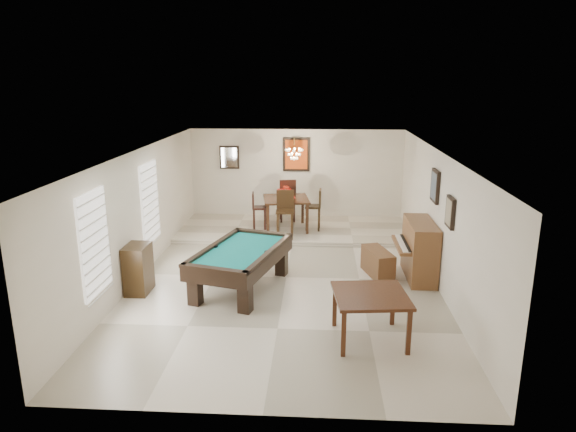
# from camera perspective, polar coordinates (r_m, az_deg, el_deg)

# --- Properties ---
(ground_plane) EXTENTS (6.00, 9.00, 0.02)m
(ground_plane) POSITION_cam_1_polar(r_m,az_deg,el_deg) (10.68, -0.20, -6.86)
(ground_plane) COLOR beige
(wall_back) EXTENTS (6.00, 0.04, 2.60)m
(wall_back) POSITION_cam_1_polar(r_m,az_deg,el_deg) (14.64, 0.93, 4.55)
(wall_back) COLOR silver
(wall_back) RESTS_ON ground_plane
(wall_front) EXTENTS (6.00, 0.04, 2.60)m
(wall_front) POSITION_cam_1_polar(r_m,az_deg,el_deg) (6.05, -2.98, -11.31)
(wall_front) COLOR silver
(wall_front) RESTS_ON ground_plane
(wall_left) EXTENTS (0.04, 9.00, 2.60)m
(wall_left) POSITION_cam_1_polar(r_m,az_deg,el_deg) (10.87, -16.20, 0.19)
(wall_left) COLOR silver
(wall_left) RESTS_ON ground_plane
(wall_right) EXTENTS (0.04, 9.00, 2.60)m
(wall_right) POSITION_cam_1_polar(r_m,az_deg,el_deg) (10.51, 16.35, -0.32)
(wall_right) COLOR silver
(wall_right) RESTS_ON ground_plane
(ceiling) EXTENTS (6.00, 9.00, 0.04)m
(ceiling) POSITION_cam_1_polar(r_m,az_deg,el_deg) (10.00, -0.21, 7.14)
(ceiling) COLOR white
(ceiling) RESTS_ON wall_back
(dining_step) EXTENTS (6.00, 2.50, 0.12)m
(dining_step) POSITION_cam_1_polar(r_m,az_deg,el_deg) (13.72, 0.67, -1.51)
(dining_step) COLOR beige
(dining_step) RESTS_ON ground_plane
(window_left_front) EXTENTS (0.06, 1.00, 1.70)m
(window_left_front) POSITION_cam_1_polar(r_m,az_deg,el_deg) (8.87, -20.71, -2.86)
(window_left_front) COLOR white
(window_left_front) RESTS_ON wall_left
(window_left_rear) EXTENTS (0.06, 1.00, 1.70)m
(window_left_rear) POSITION_cam_1_polar(r_m,az_deg,el_deg) (11.38, -15.10, 1.45)
(window_left_rear) COLOR white
(window_left_rear) RESTS_ON wall_left
(pool_table) EXTENTS (1.88, 2.63, 0.79)m
(pool_table) POSITION_cam_1_polar(r_m,az_deg,el_deg) (10.04, -5.22, -5.92)
(pool_table) COLOR black
(pool_table) RESTS_ON ground_plane
(square_table) EXTENTS (1.22, 1.22, 0.77)m
(square_table) POSITION_cam_1_polar(r_m,az_deg,el_deg) (8.25, 9.07, -11.00)
(square_table) COLOR #361A0D
(square_table) RESTS_ON ground_plane
(upright_piano) EXTENTS (0.79, 1.42, 1.18)m
(upright_piano) POSITION_cam_1_polar(r_m,az_deg,el_deg) (10.80, 13.71, -3.67)
(upright_piano) COLOR brown
(upright_piano) RESTS_ON ground_plane
(piano_bench) EXTENTS (0.64, 1.04, 0.54)m
(piano_bench) POSITION_cam_1_polar(r_m,az_deg,el_deg) (10.86, 9.94, -5.13)
(piano_bench) COLOR brown
(piano_bench) RESTS_ON ground_plane
(apothecary_chest) EXTENTS (0.42, 0.63, 0.94)m
(apothecary_chest) POSITION_cam_1_polar(r_m,az_deg,el_deg) (10.22, -16.31, -5.65)
(apothecary_chest) COLOR black
(apothecary_chest) RESTS_ON ground_plane
(dining_table) EXTENTS (1.31, 1.31, 0.95)m
(dining_table) POSITION_cam_1_polar(r_m,az_deg,el_deg) (13.46, -0.23, 0.53)
(dining_table) COLOR black
(dining_table) RESTS_ON dining_step
(flower_vase) EXTENTS (0.15, 0.15, 0.21)m
(flower_vase) POSITION_cam_1_polar(r_m,az_deg,el_deg) (13.32, -0.23, 2.96)
(flower_vase) COLOR #9D1E0D
(flower_vase) RESTS_ON dining_table
(dining_chair_south) EXTENTS (0.45, 0.45, 1.18)m
(dining_chair_south) POSITION_cam_1_polar(r_m,az_deg,el_deg) (12.66, -0.33, 0.12)
(dining_chair_south) COLOR black
(dining_chair_south) RESTS_ON dining_step
(dining_chair_north) EXTENTS (0.50, 0.50, 1.20)m
(dining_chair_north) POSITION_cam_1_polar(r_m,az_deg,el_deg) (14.19, -0.08, 1.82)
(dining_chair_north) COLOR black
(dining_chair_north) RESTS_ON dining_step
(dining_chair_west) EXTENTS (0.40, 0.40, 0.97)m
(dining_chair_west) POSITION_cam_1_polar(r_m,az_deg,el_deg) (13.52, -3.19, 0.61)
(dining_chair_west) COLOR black
(dining_chair_west) RESTS_ON dining_step
(dining_chair_east) EXTENTS (0.41, 0.41, 1.08)m
(dining_chair_east) POSITION_cam_1_polar(r_m,az_deg,el_deg) (13.39, 2.80, 0.71)
(dining_chair_east) COLOR black
(dining_chair_east) RESTS_ON dining_step
(chandelier) EXTENTS (0.44, 0.44, 0.60)m
(chandelier) POSITION_cam_1_polar(r_m,az_deg,el_deg) (13.22, 0.69, 7.35)
(chandelier) COLOR #FFE5B2
(chandelier) RESTS_ON ceiling
(back_painting) EXTENTS (0.75, 0.06, 0.95)m
(back_painting) POSITION_cam_1_polar(r_m,az_deg,el_deg) (14.51, 0.93, 6.85)
(back_painting) COLOR #D84C14
(back_painting) RESTS_ON wall_back
(back_mirror) EXTENTS (0.55, 0.06, 0.65)m
(back_mirror) POSITION_cam_1_polar(r_m,az_deg,el_deg) (14.73, -6.53, 6.49)
(back_mirror) COLOR white
(back_mirror) RESTS_ON wall_back
(right_picture_upper) EXTENTS (0.06, 0.55, 0.65)m
(right_picture_upper) POSITION_cam_1_polar(r_m,az_deg,el_deg) (10.65, 16.03, 3.22)
(right_picture_upper) COLOR slate
(right_picture_upper) RESTS_ON wall_right
(right_picture_lower) EXTENTS (0.06, 0.45, 0.55)m
(right_picture_lower) POSITION_cam_1_polar(r_m,az_deg,el_deg) (9.46, 17.58, 0.40)
(right_picture_lower) COLOR gray
(right_picture_lower) RESTS_ON wall_right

